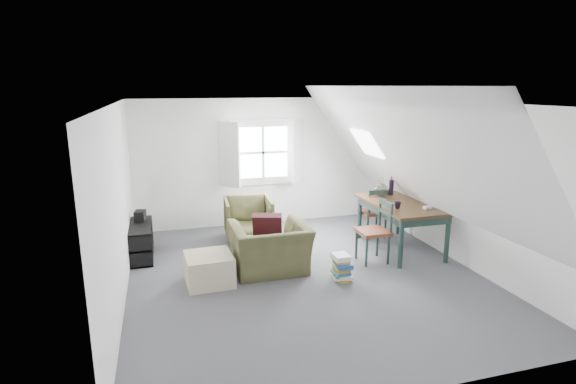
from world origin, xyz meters
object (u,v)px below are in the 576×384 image
object	(u,v)px
armchair_near	(270,271)
ottoman	(209,269)
armchair_far	(249,239)
dining_chair_near	(375,230)
media_shelf	(141,243)
dining_table	(401,209)
magazine_stack	(342,267)
dining_chair_far	(374,212)

from	to	relation	value
armchair_near	ottoman	xyz separation A→B (m)	(-0.93, -0.19, 0.21)
armchair_far	dining_chair_near	xyz separation A→B (m)	(1.72, -1.57, 0.51)
media_shelf	armchair_far	bearing A→B (deg)	8.64
dining_chair_near	ottoman	bearing A→B (deg)	-107.32
dining_table	armchair_far	bearing A→B (deg)	157.89
armchair_far	magazine_stack	xyz separation A→B (m)	(0.94, -2.10, 0.19)
ottoman	dining_chair_far	xyz separation A→B (m)	(3.13, 1.18, 0.27)
armchair_near	armchair_far	xyz separation A→B (m)	(-0.03, 1.50, 0.00)
ottoman	dining_table	size ratio (longest dim) A/B	0.39
armchair_near	dining_chair_far	size ratio (longest dim) A/B	1.20
dining_table	media_shelf	distance (m)	4.33
ottoman	magazine_stack	distance (m)	1.89
dining_table	dining_chair_far	size ratio (longest dim) A/B	1.76
armchair_near	ottoman	world-z (taller)	ottoman
dining_chair_near	media_shelf	bearing A→B (deg)	-128.31
armchair_near	magazine_stack	world-z (taller)	magazine_stack
armchair_near	dining_chair_far	distance (m)	2.46
dining_chair_far	media_shelf	size ratio (longest dim) A/B	0.88
dining_table	dining_chair_far	distance (m)	0.76
ottoman	dining_table	distance (m)	3.34
dining_chair_far	armchair_near	bearing A→B (deg)	35.37
dining_chair_near	media_shelf	world-z (taller)	dining_chair_near
dining_table	magazine_stack	distance (m)	1.76
ottoman	magazine_stack	bearing A→B (deg)	-12.65
dining_chair_near	magazine_stack	distance (m)	0.99
armchair_near	dining_table	distance (m)	2.47
dining_table	dining_chair_near	distance (m)	0.77
armchair_near	dining_chair_near	bearing A→B (deg)	176.98
dining_chair_far	magazine_stack	xyz separation A→B (m)	(-1.29, -1.59, -0.30)
armchair_near	magazine_stack	distance (m)	1.11
dining_table	media_shelf	world-z (taller)	dining_table
ottoman	dining_table	bearing A→B (deg)	8.22
dining_chair_far	armchair_far	bearing A→B (deg)	-1.67
dining_chair_far	magazine_stack	world-z (taller)	dining_chair_far
media_shelf	armchair_near	bearing A→B (deg)	-33.80
ottoman	media_shelf	xyz separation A→B (m)	(-0.95, 1.31, 0.03)
dining_table	armchair_near	bearing A→B (deg)	-168.11
ottoman	media_shelf	distance (m)	1.61
magazine_stack	dining_chair_far	bearing A→B (deg)	51.10
dining_chair_near	magazine_stack	size ratio (longest dim) A/B	2.60
armchair_near	media_shelf	xyz separation A→B (m)	(-1.87, 1.12, 0.24)
ottoman	dining_chair_near	world-z (taller)	dining_chair_near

